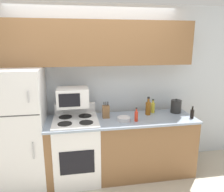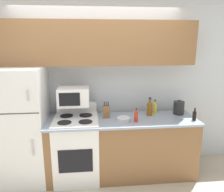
% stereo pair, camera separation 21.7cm
% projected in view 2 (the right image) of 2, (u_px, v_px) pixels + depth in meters
% --- Properties ---
extents(ground_plane, '(12.00, 12.00, 0.00)m').
position_uv_depth(ground_plane, '(101.00, 188.00, 3.07)').
color(ground_plane, beige).
extents(wall_back, '(8.00, 0.05, 2.55)m').
position_uv_depth(wall_back, '(98.00, 88.00, 3.49)').
color(wall_back, silver).
rests_on(wall_back, ground_plane).
extents(lower_cabinets, '(2.17, 0.67, 0.91)m').
position_uv_depth(lower_cabinets, '(122.00, 147.00, 3.30)').
color(lower_cabinets, brown).
rests_on(lower_cabinets, ground_plane).
extents(refrigerator, '(0.67, 0.74, 1.66)m').
position_uv_depth(refrigerator, '(23.00, 126.00, 3.11)').
color(refrigerator, white).
rests_on(refrigerator, ground_plane).
extents(upper_cabinets, '(2.84, 0.32, 0.63)m').
position_uv_depth(upper_cabinets, '(97.00, 43.00, 3.14)').
color(upper_cabinets, brown).
rests_on(upper_cabinets, refrigerator).
extents(stove, '(0.63, 0.65, 1.09)m').
position_uv_depth(stove, '(77.00, 148.00, 3.21)').
color(stove, white).
rests_on(stove, ground_plane).
extents(microwave, '(0.45, 0.35, 0.26)m').
position_uv_depth(microwave, '(74.00, 96.00, 3.16)').
color(microwave, white).
rests_on(microwave, stove).
extents(knife_block, '(0.10, 0.08, 0.25)m').
position_uv_depth(knife_block, '(106.00, 111.00, 3.20)').
color(knife_block, brown).
rests_on(knife_block, lower_cabinets).
extents(bowl, '(0.19, 0.19, 0.06)m').
position_uv_depth(bowl, '(123.00, 119.00, 3.06)').
color(bowl, silver).
rests_on(bowl, lower_cabinets).
extents(bottle_hot_sauce, '(0.05, 0.05, 0.20)m').
position_uv_depth(bottle_hot_sauce, '(136.00, 116.00, 3.04)').
color(bottle_hot_sauce, red).
rests_on(bottle_hot_sauce, lower_cabinets).
extents(bottle_soy_sauce, '(0.05, 0.05, 0.18)m').
position_uv_depth(bottle_soy_sauce, '(194.00, 115.00, 3.10)').
color(bottle_soy_sauce, black).
rests_on(bottle_soy_sauce, lower_cabinets).
extents(bottle_whiskey, '(0.08, 0.08, 0.28)m').
position_uv_depth(bottle_whiskey, '(150.00, 109.00, 3.29)').
color(bottle_whiskey, brown).
rests_on(bottle_whiskey, lower_cabinets).
extents(bottle_cooking_spray, '(0.06, 0.06, 0.22)m').
position_uv_depth(bottle_cooking_spray, '(155.00, 108.00, 3.39)').
color(bottle_cooking_spray, gold).
rests_on(bottle_cooking_spray, lower_cabinets).
extents(kettle, '(0.16, 0.16, 0.23)m').
position_uv_depth(kettle, '(179.00, 108.00, 3.36)').
color(kettle, black).
rests_on(kettle, lower_cabinets).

